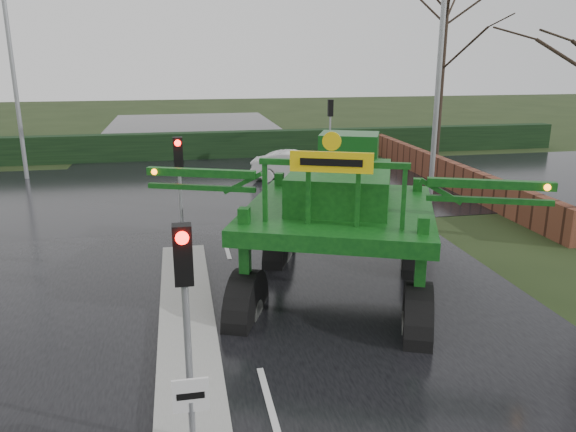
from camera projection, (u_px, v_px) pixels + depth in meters
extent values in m
plane|color=black|center=(268.00, 400.00, 9.61)|extent=(140.00, 140.00, 0.00)
cube|color=black|center=(221.00, 229.00, 19.05)|extent=(14.00, 80.00, 0.02)
cube|color=black|center=(210.00, 190.00, 24.71)|extent=(80.00, 12.00, 0.02)
cube|color=gray|center=(187.00, 324.00, 12.18)|extent=(1.20, 10.00, 0.16)
cube|color=black|center=(201.00, 145.00, 32.05)|extent=(44.00, 0.90, 1.50)
cube|color=#592D1E|center=(434.00, 168.00, 26.49)|extent=(0.40, 20.00, 1.20)
cube|color=silver|center=(191.00, 395.00, 7.61)|extent=(0.50, 0.04, 0.50)
cube|color=black|center=(191.00, 396.00, 7.60)|extent=(0.38, 0.01, 0.10)
cylinder|color=gray|center=(188.00, 344.00, 7.95)|extent=(0.10, 0.10, 3.50)
cube|color=black|center=(183.00, 255.00, 7.58)|extent=(0.26, 0.22, 0.85)
sphere|color=#FF0C07|center=(182.00, 238.00, 7.38)|extent=(0.18, 0.18, 0.18)
cylinder|color=gray|center=(181.00, 199.00, 15.97)|extent=(0.10, 0.10, 3.50)
cube|color=black|center=(178.00, 152.00, 15.60)|extent=(0.26, 0.22, 0.85)
sphere|color=#FF0C07|center=(178.00, 143.00, 15.40)|extent=(0.18, 0.18, 0.18)
cylinder|color=gray|center=(330.00, 134.00, 29.20)|extent=(0.10, 0.10, 3.50)
cube|color=black|center=(330.00, 108.00, 28.83)|extent=(0.26, 0.22, 0.85)
sphere|color=#FF0C07|center=(330.00, 102.00, 28.88)|extent=(0.18, 0.18, 0.18)
cylinder|color=gray|center=(439.00, 75.00, 21.13)|extent=(0.20, 0.20, 10.00)
cylinder|color=gray|center=(13.00, 71.00, 25.53)|extent=(0.20, 0.20, 10.00)
cylinder|color=black|center=(442.00, 69.00, 30.46)|extent=(0.32, 0.32, 10.00)
cylinder|color=black|center=(194.00, 240.00, 14.63)|extent=(1.32, 2.17, 2.11)
cylinder|color=#595B56|center=(194.00, 240.00, 14.63)|extent=(0.85, 0.92, 0.74)
cube|color=#0B3E10|center=(191.00, 191.00, 14.27)|extent=(0.30, 0.30, 2.42)
cylinder|color=black|center=(339.00, 249.00, 13.95)|extent=(1.32, 2.17, 2.11)
cylinder|color=#595B56|center=(339.00, 249.00, 13.95)|extent=(0.85, 0.92, 0.74)
cube|color=#0B3E10|center=(340.00, 198.00, 13.59)|extent=(0.30, 0.30, 2.42)
cylinder|color=black|center=(127.00, 300.00, 11.05)|extent=(1.32, 2.17, 2.11)
cylinder|color=#595B56|center=(127.00, 300.00, 11.05)|extent=(0.85, 0.92, 0.74)
cube|color=#0B3E10|center=(122.00, 237.00, 10.69)|extent=(0.30, 0.30, 2.42)
cylinder|color=black|center=(318.00, 316.00, 10.37)|extent=(1.32, 2.17, 2.11)
cylinder|color=#595B56|center=(318.00, 316.00, 10.37)|extent=(0.85, 0.92, 0.74)
cube|color=#0B3E10|center=(319.00, 249.00, 10.01)|extent=(0.30, 0.30, 2.42)
cube|color=#0B3E10|center=(243.00, 184.00, 11.95)|extent=(5.99, 6.34, 0.37)
cube|color=#0B3E10|center=(245.00, 156.00, 11.99)|extent=(3.33, 3.79, 0.95)
cube|color=#114816|center=(267.00, 127.00, 13.88)|extent=(1.94, 1.76, 1.37)
cube|color=#0B3E10|center=(217.00, 121.00, 9.94)|extent=(2.98, 1.29, 0.13)
cube|color=#0B3E10|center=(84.00, 138.00, 11.90)|extent=(2.61, 1.20, 0.19)
sphere|color=orange|center=(31.00, 138.00, 12.00)|extent=(0.15, 0.15, 0.15)
cube|color=#0B3E10|center=(407.00, 148.00, 10.69)|extent=(2.61, 1.20, 0.19)
sphere|color=orange|center=(471.00, 150.00, 10.38)|extent=(0.15, 0.15, 0.15)
cube|color=yellow|center=(209.00, 117.00, 9.51)|extent=(1.59, 0.69, 0.42)
cube|color=black|center=(209.00, 117.00, 9.51)|extent=(1.18, 0.48, 0.15)
cylinder|color=yellow|center=(208.00, 92.00, 9.39)|extent=(0.37, 0.18, 0.38)
imported|color=silver|center=(295.00, 181.00, 26.52)|extent=(4.34, 2.68, 1.35)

